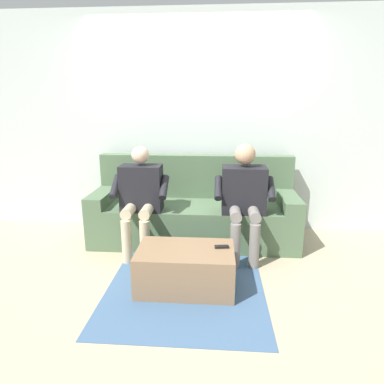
{
  "coord_description": "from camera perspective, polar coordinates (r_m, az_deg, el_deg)",
  "views": [
    {
      "loc": [
        -0.25,
        3.49,
        1.53
      ],
      "look_at": [
        0.0,
        0.2,
        0.65
      ],
      "focal_mm": 31.23,
      "sensor_mm": 36.0,
      "label": 1
    }
  ],
  "objects": [
    {
      "name": "person_right_seated",
      "position": [
        3.46,
        -8.8,
        -0.31
      ],
      "size": [
        0.57,
        0.51,
        1.11
      ],
      "color": "black",
      "rests_on": "ground"
    },
    {
      "name": "coffee_table",
      "position": [
        2.9,
        -1.11,
        -12.89
      ],
      "size": [
        0.81,
        0.51,
        0.35
      ],
      "color": "#8C6B4C",
      "rests_on": "ground"
    },
    {
      "name": "ground_plane",
      "position": [
        3.28,
        -0.53,
        -12.88
      ],
      "size": [
        8.0,
        8.0,
        0.0
      ],
      "primitive_type": "plane",
      "color": "tan"
    },
    {
      "name": "remote_black",
      "position": [
        2.85,
        5.09,
        -9.3
      ],
      "size": [
        0.12,
        0.06,
        0.02
      ],
      "primitive_type": "cube",
      "rotation": [
        0.0,
        0.0,
        0.13
      ],
      "color": "black",
      "rests_on": "coffee_table"
    },
    {
      "name": "back_wall",
      "position": [
        4.1,
        0.85,
        11.56
      ],
      "size": [
        5.43,
        0.06,
        2.58
      ],
      "primitive_type": "cube",
      "color": "silver",
      "rests_on": "ground"
    },
    {
      "name": "floor_rug",
      "position": [
        3.08,
        -0.89,
        -14.75
      ],
      "size": [
        1.32,
        1.71,
        0.01
      ],
      "primitive_type": "cube",
      "color": "#426084",
      "rests_on": "ground"
    },
    {
      "name": "person_left_seated",
      "position": [
        3.4,
        8.87,
        -0.2
      ],
      "size": [
        0.59,
        0.57,
        1.14
      ],
      "color": "black",
      "rests_on": "ground"
    },
    {
      "name": "couch",
      "position": [
        3.83,
        0.37,
        -3.58
      ],
      "size": [
        2.26,
        0.77,
        0.94
      ],
      "color": "#516B4C",
      "rests_on": "ground"
    }
  ]
}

